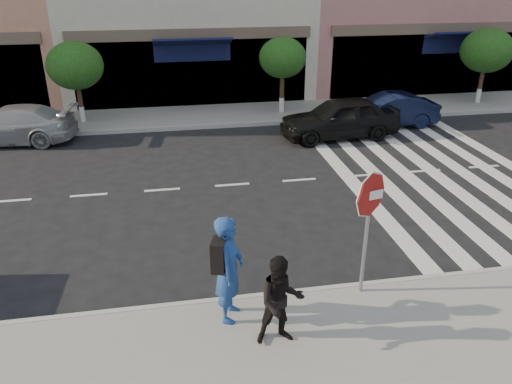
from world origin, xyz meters
name	(u,v)px	position (x,y,z in m)	size (l,w,h in m)	color
ground	(257,258)	(0.00, 0.00, 0.00)	(120.00, 120.00, 0.00)	black
sidewalk_far	(210,116)	(0.00, 11.00, 0.07)	(60.00, 3.00, 0.15)	gray
street_tree_wb	(75,66)	(-5.00, 10.80, 2.31)	(2.10, 2.10, 3.06)	#473323
street_tree_c	(283,58)	(3.00, 10.80, 2.36)	(1.90, 1.90, 3.04)	#473323
street_tree_ea	(487,51)	(12.00, 10.80, 2.39)	(2.20, 2.20, 3.19)	#473323
stop_sign	(369,207)	(1.70, -1.72, 1.95)	(0.86, 0.23, 2.47)	gray
photographer	(229,269)	(-0.84, -2.00, 1.14)	(0.72, 0.47, 1.97)	navy
walker	(281,301)	(-0.12, -2.76, 0.94)	(0.77, 0.60, 1.58)	black
car_far_left	(10,125)	(-7.19, 9.10, 0.65)	(1.82, 4.47, 1.30)	#9FA0A4
car_far_mid	(340,118)	(4.42, 7.60, 0.73)	(1.74, 4.31, 1.47)	black
car_far_right	(387,110)	(6.69, 8.57, 0.63)	(1.34, 3.84, 1.27)	black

